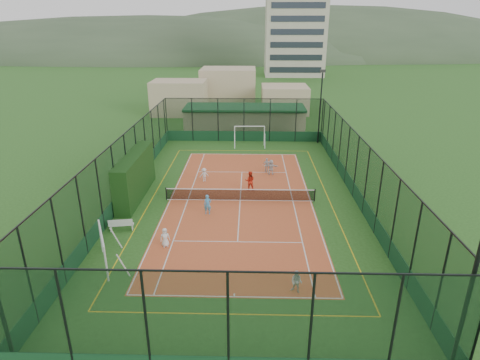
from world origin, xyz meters
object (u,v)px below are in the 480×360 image
(floodlight_ne, at_px, (320,107))
(child_far_left, at_px, (204,175))
(apartment_tower, at_px, (296,15))
(futsal_goal_near, at_px, (103,249))
(child_far_back, at_px, (271,167))
(child_near_mid, at_px, (208,205))
(futsal_goal_far, at_px, (249,136))
(child_near_right, at_px, (297,282))
(floodlight_se, at_px, (470,290))
(clubhouse, at_px, (245,119))
(white_bench, at_px, (121,224))
(child_far_right, at_px, (267,165))
(coach, at_px, (250,181))
(child_near_left, at_px, (165,237))

(floodlight_ne, xyz_separation_m, child_far_left, (-11.86, -12.60, -3.50))
(apartment_tower, xyz_separation_m, futsal_goal_near, (-19.49, -91.23, -13.93))
(apartment_tower, relative_size, child_far_back, 21.45)
(child_near_mid, bearing_deg, floodlight_ne, 54.90)
(futsal_goal_far, height_order, child_near_right, futsal_goal_far)
(child_near_mid, height_order, child_far_back, child_near_mid)
(floodlight_se, distance_m, clubhouse, 39.63)
(futsal_goal_near, bearing_deg, floodlight_se, -138.94)
(apartment_tower, relative_size, child_near_mid, 20.40)
(child_near_mid, relative_size, child_far_back, 1.05)
(futsal_goal_near, xyz_separation_m, futsal_goal_far, (8.15, 24.40, 0.05))
(white_bench, xyz_separation_m, futsal_goal_far, (8.46, 20.22, 0.67))
(floodlight_ne, xyz_separation_m, child_far_right, (-6.29, -10.06, -3.45))
(child_near_right, relative_size, child_far_left, 1.02)
(floodlight_ne, distance_m, child_near_right, 28.74)
(floodlight_se, bearing_deg, clubhouse, 102.56)
(futsal_goal_near, relative_size, futsal_goal_far, 0.96)
(child_near_right, bearing_deg, white_bench, 179.05)
(floodlight_se, height_order, apartment_tower, apartment_tower)
(clubhouse, bearing_deg, floodlight_se, -77.44)
(clubhouse, bearing_deg, coach, -87.86)
(clubhouse, height_order, coach, clubhouse)
(apartment_tower, height_order, futsal_goal_near, apartment_tower)
(white_bench, relative_size, child_far_right, 1.19)
(floodlight_se, height_order, child_near_right, floodlight_se)
(floodlight_ne, relative_size, child_far_left, 6.76)
(child_near_right, bearing_deg, child_far_left, 141.79)
(futsal_goal_far, distance_m, child_near_mid, 17.84)
(apartment_tower, relative_size, coach, 18.16)
(child_far_right, bearing_deg, white_bench, 63.95)
(floodlight_se, xyz_separation_m, child_far_back, (-5.93, 22.50, -3.42))
(child_near_mid, distance_m, child_far_right, 10.07)
(floodlight_se, xyz_separation_m, child_far_left, (-11.86, 20.60, -3.50))
(floodlight_ne, bearing_deg, futsal_goal_far, -169.79)
(apartment_tower, relative_size, white_bench, 18.89)
(floodlight_se, distance_m, apartment_tower, 99.26)
(futsal_goal_far, height_order, child_far_left, futsal_goal_far)
(apartment_tower, xyz_separation_m, white_bench, (-19.80, -87.05, -14.55))
(child_near_left, bearing_deg, clubhouse, 62.02)
(clubhouse, xyz_separation_m, coach, (0.74, -19.89, -0.74))
(clubhouse, height_order, apartment_tower, apartment_tower)
(floodlight_ne, height_order, apartment_tower, apartment_tower)
(child_near_right, bearing_deg, child_near_left, 179.36)
(child_near_left, bearing_deg, child_far_right, 44.28)
(futsal_goal_far, bearing_deg, floodlight_se, -77.96)
(child_near_right, xyz_separation_m, child_far_left, (-6.43, 15.41, -0.01))
(floodlight_se, bearing_deg, white_bench, 144.85)
(child_near_left, distance_m, child_far_back, 14.78)
(clubhouse, bearing_deg, white_bench, -106.08)
(child_near_right, bearing_deg, apartment_tower, 113.74)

